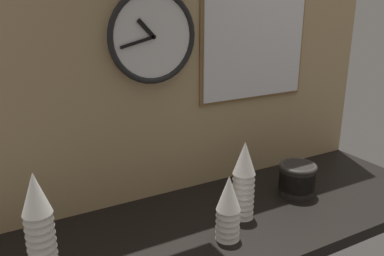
# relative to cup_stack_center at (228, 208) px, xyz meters

# --- Properties ---
(ground_plane) EXTENTS (1.60, 0.56, 0.04)m
(ground_plane) POSITION_rel_cup_stack_center_xyz_m (0.07, 0.11, -0.12)
(ground_plane) COLOR black
(wall_tiled_back) EXTENTS (1.60, 0.03, 1.05)m
(wall_tiled_back) POSITION_rel_cup_stack_center_xyz_m (0.07, 0.37, 0.42)
(wall_tiled_back) COLOR tan
(wall_tiled_back) RESTS_ON ground_plane
(cup_stack_center) EXTENTS (0.07, 0.07, 0.21)m
(cup_stack_center) POSITION_rel_cup_stack_center_xyz_m (0.00, 0.00, 0.00)
(cup_stack_center) COLOR white
(cup_stack_center) RESTS_ON ground_plane
(cup_stack_far_left) EXTENTS (0.07, 0.07, 0.30)m
(cup_stack_far_left) POSITION_rel_cup_stack_center_xyz_m (-0.51, 0.07, 0.05)
(cup_stack_far_left) COLOR white
(cup_stack_far_left) RESTS_ON ground_plane
(cup_stack_center_right) EXTENTS (0.07, 0.07, 0.26)m
(cup_stack_center_right) POSITION_rel_cup_stack_center_xyz_m (0.11, 0.08, 0.03)
(cup_stack_center_right) COLOR white
(cup_stack_center_right) RESTS_ON ground_plane
(bowl_stack_right) EXTENTS (0.14, 0.14, 0.12)m
(bowl_stack_right) POSITION_rel_cup_stack_center_xyz_m (0.38, 0.12, -0.04)
(bowl_stack_right) COLOR black
(bowl_stack_right) RESTS_ON ground_plane
(wall_clock) EXTENTS (0.30, 0.03, 0.30)m
(wall_clock) POSITION_rel_cup_stack_center_xyz_m (-0.08, 0.34, 0.47)
(wall_clock) COLOR white
(menu_board) EXTENTS (0.47, 0.01, 0.45)m
(menu_board) POSITION_rel_cup_stack_center_xyz_m (0.34, 0.35, 0.44)
(menu_board) COLOR olive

